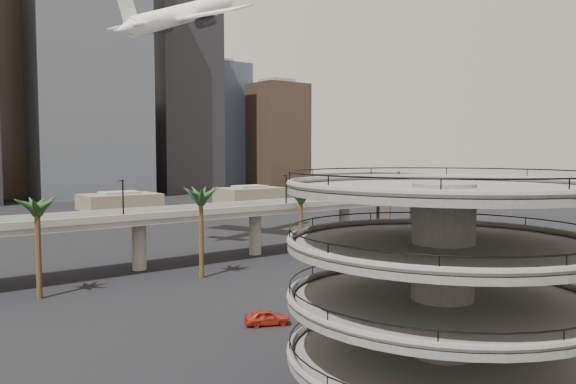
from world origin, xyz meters
TOP-DOWN VIEW (x-y plane):
  - ground at (0.00, 0.00)m, footprint 700.00×700.00m
  - parking_ramp at (-13.00, -4.00)m, footprint 22.20×22.20m
  - overpass at (0.00, 55.00)m, footprint 130.00×9.30m
  - palm_trees at (11.58, 47.18)m, footprint 76.40×18.40m
  - low_buildings at (6.89, 142.30)m, footprint 135.00×27.50m
  - skyline at (15.11, 217.09)m, footprint 269.00×86.00m
  - airborne_jet at (4.81, 70.38)m, footprint 32.48×30.23m
  - car_a at (-11.49, 19.62)m, footprint 5.26×3.81m
  - car_b at (19.47, 19.08)m, footprint 5.33×2.98m
  - car_c at (25.27, 12.40)m, footprint 5.05×2.81m

SIDE VIEW (x-z plane):
  - ground at x=0.00m, z-range 0.00..0.00m
  - car_c at x=25.27m, z-range 0.00..1.38m
  - car_b at x=19.47m, z-range 0.00..1.66m
  - car_a at x=-11.49m, z-range 0.00..1.66m
  - low_buildings at x=6.89m, z-range -0.54..6.26m
  - overpass at x=0.00m, z-range -0.01..14.69m
  - parking_ramp at x=-13.00m, z-range 1.16..18.51m
  - palm_trees at x=11.58m, z-range 4.30..18.30m
  - skyline at x=15.11m, z-range -15.44..99.24m
  - airborne_jet at x=4.81m, z-range 36.95..52.32m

